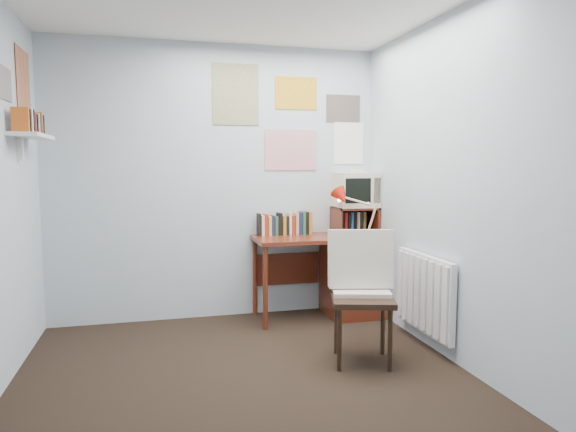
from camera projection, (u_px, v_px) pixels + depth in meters
name	position (u px, v px, depth m)	size (l,w,h in m)	color
ground	(253.00, 397.00, 3.14)	(3.50, 3.50, 0.00)	black
back_wall	(217.00, 183.00, 4.70)	(3.00, 0.02, 2.50)	#B1BCCB
right_wall	(476.00, 190.00, 3.39)	(0.02, 3.50, 2.50)	#B1BCCB
desk	(347.00, 272.00, 4.81)	(1.20, 0.55, 0.76)	maroon
desk_chair	(362.00, 300.00, 3.65)	(0.47, 0.45, 0.92)	black
desk_lamp	(376.00, 215.00, 4.60)	(0.28, 0.24, 0.40)	red
tv_riser	(355.00, 220.00, 4.90)	(0.40, 0.30, 0.25)	maroon
crt_tv	(356.00, 188.00, 4.89)	(0.38, 0.35, 0.36)	beige
book_row	(289.00, 223.00, 4.81)	(0.60, 0.14, 0.22)	maroon
radiator	(424.00, 293.00, 3.99)	(0.09, 0.80, 0.60)	white
wall_shelf	(32.00, 136.00, 3.68)	(0.20, 0.62, 0.24)	white
posters_back	(291.00, 118.00, 4.81)	(1.20, 0.01, 0.90)	white
posters_left	(15.00, 82.00, 3.62)	(0.01, 0.70, 0.60)	white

